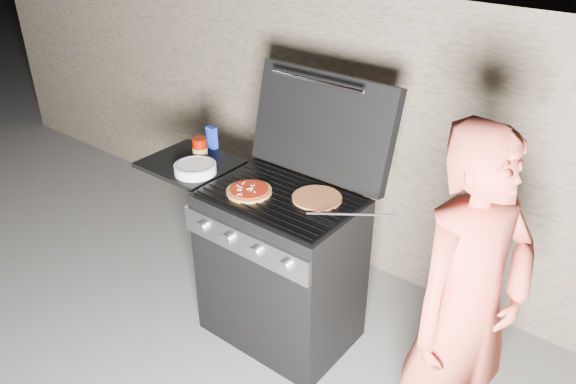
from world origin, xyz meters
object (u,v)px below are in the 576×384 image
Objects in this scene: pizza_topped at (249,190)px; gas_grill at (247,251)px; person at (466,313)px; sauce_jar at (200,149)px.

gas_grill is at bearing 144.47° from pizza_topped.
person is at bearing -6.31° from gas_grill.
person is (1.21, -0.07, -0.11)m from pizza_topped.
person is (1.32, -0.15, 0.36)m from gas_grill.
pizza_topped is 1.81× the size of sauce_jar.
gas_grill is at bearing -9.36° from sauce_jar.
person reaches higher than gas_grill.
pizza_topped is at bearing 109.88° from person.
gas_grill is 10.31× the size of sauce_jar.
pizza_topped is 0.14× the size of person.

